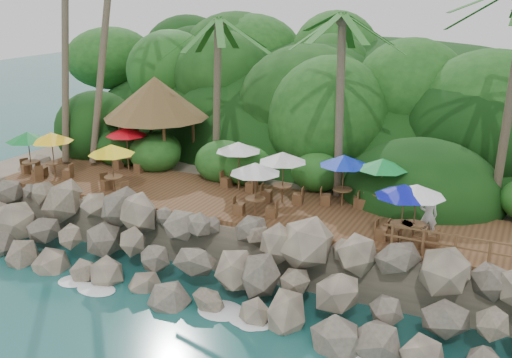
% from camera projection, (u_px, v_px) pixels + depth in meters
% --- Properties ---
extents(ground, '(140.00, 140.00, 0.00)m').
position_uv_depth(ground, '(185.00, 312.00, 21.91)').
color(ground, '#19514F').
rests_on(ground, ground).
extents(land_base, '(32.00, 25.20, 2.10)m').
position_uv_depth(land_base, '(329.00, 170.00, 35.32)').
color(land_base, gray).
rests_on(land_base, ground).
extents(jungle_hill, '(44.80, 28.00, 15.40)m').
position_uv_depth(jungle_hill, '(364.00, 156.00, 42.07)').
color(jungle_hill, '#143811').
rests_on(jungle_hill, ground).
extents(seawall, '(29.00, 4.00, 2.30)m').
position_uv_depth(seawall, '(212.00, 262.00, 23.28)').
color(seawall, gray).
rests_on(seawall, ground).
extents(terrace, '(26.00, 5.00, 0.20)m').
position_uv_depth(terrace, '(256.00, 205.00, 26.39)').
color(terrace, brown).
rests_on(terrace, land_base).
extents(jungle_foliage, '(44.00, 16.00, 12.00)m').
position_uv_depth(jungle_foliage, '(323.00, 192.00, 34.78)').
color(jungle_foliage, '#143811').
rests_on(jungle_foliage, ground).
extents(foam_line, '(25.20, 0.80, 0.06)m').
position_uv_depth(foam_line, '(189.00, 308.00, 22.16)').
color(foam_line, white).
rests_on(foam_line, ground).
extents(palapa, '(5.62, 5.62, 4.60)m').
position_uv_depth(palapa, '(155.00, 97.00, 31.67)').
color(palapa, brown).
rests_on(palapa, ground).
extents(dining_clusters, '(25.72, 5.32, 2.30)m').
position_uv_depth(dining_clusters, '(248.00, 162.00, 25.61)').
color(dining_clusters, brown).
rests_on(dining_clusters, terrace).
extents(railing, '(8.30, 0.10, 1.00)m').
position_uv_depth(railing, '(507.00, 254.00, 19.86)').
color(railing, brown).
rests_on(railing, terrace).
extents(waiter, '(0.75, 0.60, 1.80)m').
position_uv_depth(waiter, '(428.00, 215.00, 22.43)').
color(waiter, silver).
rests_on(waiter, terrace).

